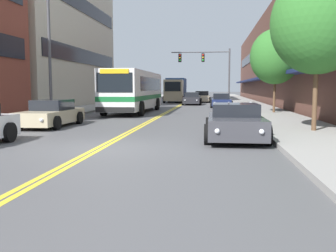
# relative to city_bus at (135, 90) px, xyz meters

# --- Properties ---
(ground_plane) EXTENTS (240.00, 240.00, 0.00)m
(ground_plane) POSITION_rel_city_bus_xyz_m (2.47, 19.90, -1.73)
(ground_plane) COLOR #4C4C4F
(sidewalk_left) EXTENTS (3.57, 106.00, 0.16)m
(sidewalk_left) POSITION_rel_city_bus_xyz_m (-4.81, 19.90, -1.65)
(sidewalk_left) COLOR gray
(sidewalk_left) RESTS_ON ground_plane
(sidewalk_right) EXTENTS (3.57, 106.00, 0.16)m
(sidewalk_right) POSITION_rel_city_bus_xyz_m (9.76, 19.90, -1.65)
(sidewalk_right) COLOR gray
(sidewalk_right) RESTS_ON ground_plane
(centre_line) EXTENTS (0.34, 106.00, 0.01)m
(centre_line) POSITION_rel_city_bus_xyz_m (2.47, 19.90, -1.73)
(centre_line) COLOR yellow
(centre_line) RESTS_ON ground_plane
(storefront_row_right) EXTENTS (9.10, 68.00, 10.65)m
(storefront_row_right) POSITION_rel_city_bus_xyz_m (15.78, 19.90, 3.59)
(storefront_row_right) COLOR brown
(storefront_row_right) RESTS_ON ground_plane
(city_bus) EXTENTS (2.83, 11.78, 3.06)m
(city_bus) POSITION_rel_city_bus_xyz_m (0.00, 0.00, 0.00)
(city_bus) COLOR silver
(city_bus) RESTS_ON ground_plane
(car_beige_parked_left_near) EXTENTS (1.97, 4.76, 1.29)m
(car_beige_parked_left_near) POSITION_rel_city_bus_xyz_m (-1.83, -10.94, -1.13)
(car_beige_parked_left_near) COLOR #BCAD89
(car_beige_parked_left_near) RESTS_ON ground_plane
(car_black_parked_left_mid) EXTENTS (2.02, 4.83, 1.25)m
(car_black_parked_left_mid) POSITION_rel_city_bus_xyz_m (-1.83, 10.50, -1.14)
(car_black_parked_left_mid) COLOR black
(car_black_parked_left_mid) RESTS_ON ground_plane
(car_dark_grey_parked_right_foreground) EXTENTS (2.17, 4.62, 1.30)m
(car_dark_grey_parked_right_foreground) POSITION_rel_city_bus_xyz_m (6.78, -14.54, -1.12)
(car_dark_grey_parked_right_foreground) COLOR #38383D
(car_dark_grey_parked_right_foreground) RESTS_ON ground_plane
(car_navy_parked_right_mid) EXTENTS (2.04, 4.65, 1.33)m
(car_navy_parked_right_mid) POSITION_rel_city_bus_xyz_m (6.75, 8.01, -1.12)
(car_navy_parked_right_mid) COLOR #19234C
(car_navy_parked_right_mid) RESTS_ON ground_plane
(car_champagne_moving_lead) EXTENTS (2.09, 4.69, 1.44)m
(car_champagne_moving_lead) POSITION_rel_city_bus_xyz_m (4.59, 20.15, -1.07)
(car_champagne_moving_lead) COLOR beige
(car_champagne_moving_lead) RESTS_ON ground_plane
(car_slate_blue_moving_second) EXTENTS (2.12, 4.66, 1.22)m
(car_slate_blue_moving_second) POSITION_rel_city_bus_xyz_m (3.56, 40.76, -1.16)
(car_slate_blue_moving_second) COLOR #475675
(car_slate_blue_moving_second) RESTS_ON ground_plane
(car_charcoal_moving_third) EXTENTS (2.03, 4.28, 1.36)m
(car_charcoal_moving_third) POSITION_rel_city_bus_xyz_m (3.68, 12.97, -1.10)
(car_charcoal_moving_third) COLOR #232328
(car_charcoal_moving_third) RESTS_ON ground_plane
(box_truck) EXTENTS (2.61, 7.05, 3.09)m
(box_truck) POSITION_rel_city_bus_xyz_m (1.15, 20.05, -0.12)
(box_truck) COLOR #BCAD89
(box_truck) RESTS_ON ground_plane
(traffic_signal_mast) EXTENTS (6.39, 0.38, 6.07)m
(traffic_signal_mast) POSITION_rel_city_bus_xyz_m (5.44, 13.03, 2.61)
(traffic_signal_mast) COLOR #47474C
(traffic_signal_mast) RESTS_ON ground_plane
(street_lamp_left_near) EXTENTS (2.11, 0.28, 8.45)m
(street_lamp_left_near) POSITION_rel_city_bus_xyz_m (-2.56, -8.74, 3.23)
(street_lamp_left_near) COLOR #47474C
(street_lamp_left_near) RESTS_ON ground_plane
(street_tree_right_near) EXTENTS (3.67, 3.67, 6.27)m
(street_tree_right_near) POSITION_rel_city_bus_xyz_m (10.02, -12.73, 2.67)
(street_tree_right_near) COLOR brown
(street_tree_right_near) RESTS_ON sidewalk_right
(street_tree_right_mid) EXTENTS (3.44, 3.44, 5.73)m
(street_tree_right_mid) POSITION_rel_city_bus_xyz_m (10.20, -1.56, 2.26)
(street_tree_right_mid) COLOR brown
(street_tree_right_mid) RESTS_ON sidewalk_right
(fire_hydrant) EXTENTS (0.33, 0.25, 0.80)m
(fire_hydrant) POSITION_rel_city_bus_xyz_m (8.42, -3.46, -1.17)
(fire_hydrant) COLOR #B7B7BC
(fire_hydrant) RESTS_ON sidewalk_right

